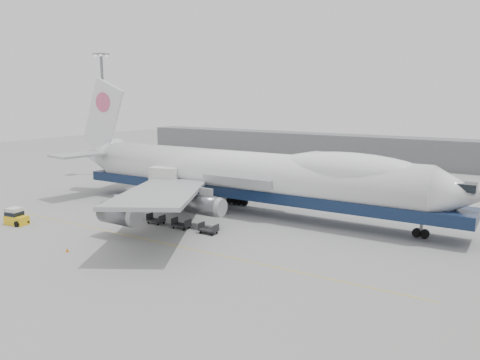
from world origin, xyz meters
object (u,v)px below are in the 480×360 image
Objects in this scene: catering_truck at (165,184)px; ground_worker at (6,216)px; airliner at (247,174)px; baggage_tug at (16,217)px.

catering_truck is 22.37m from ground_worker.
airliner reaches higher than baggage_tug.
ground_worker is (-24.39, -22.36, -4.67)m from airliner.
airliner is 20.83× the size of baggage_tug.
catering_truck is 3.17× the size of ground_worker.
airliner reaches higher than catering_truck.
catering_truck is 21.28m from baggage_tug.
catering_truck is at bearing -29.45° from ground_worker.
ground_worker is at bearing -137.48° from airliner.
catering_truck is at bearing -164.61° from airliner.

